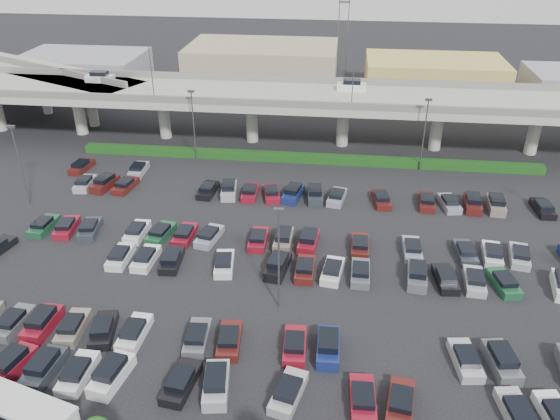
% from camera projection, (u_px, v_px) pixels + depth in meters
% --- Properties ---
extents(ground, '(280.00, 280.00, 0.00)m').
position_uv_depth(ground, '(288.00, 258.00, 57.26)').
color(ground, black).
extents(overpass, '(150.00, 13.00, 15.80)m').
position_uv_depth(overpass, '(309.00, 100.00, 81.70)').
color(overpass, '#999A91').
rests_on(overpass, ground).
extents(on_ramp, '(50.93, 30.13, 8.80)m').
position_uv_depth(on_ramp, '(22.00, 71.00, 96.68)').
color(on_ramp, '#999A91').
rests_on(on_ramp, ground).
extents(hedge, '(66.00, 1.60, 1.10)m').
position_uv_depth(hedge, '(306.00, 158.00, 78.70)').
color(hedge, '#123910').
rests_on(hedge, ground).
extents(shuttle_bus, '(7.87, 4.49, 2.40)m').
position_uv_depth(shuttle_bus, '(26.00, 415.00, 37.93)').
color(shuttle_bus, silver).
rests_on(shuttle_bus, ground).
extents(parked_cars, '(63.14, 41.63, 1.67)m').
position_uv_depth(parked_cars, '(277.00, 273.00, 53.89)').
color(parked_cars, '#2C3139').
rests_on(parked_cars, ground).
extents(light_poles, '(66.90, 48.38, 10.30)m').
position_uv_depth(light_poles, '(251.00, 194.00, 56.39)').
color(light_poles, '#46474B').
rests_on(light_poles, ground).
extents(distant_buildings, '(138.00, 24.00, 9.00)m').
position_uv_depth(distant_buildings, '(383.00, 72.00, 107.84)').
color(distant_buildings, gray).
rests_on(distant_buildings, ground).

